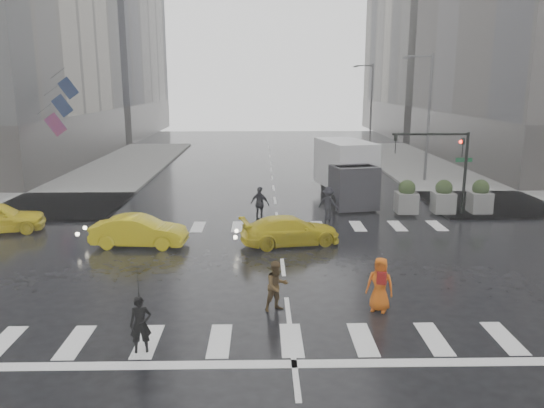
{
  "coord_description": "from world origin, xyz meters",
  "views": [
    {
      "loc": [
        -0.81,
        -19.55,
        7.01
      ],
      "look_at": [
        -0.38,
        2.0,
        2.07
      ],
      "focal_mm": 35.0,
      "sensor_mm": 36.0,
      "label": 1
    }
  ],
  "objects_px": {
    "pedestrian_brown": "(277,286)",
    "box_truck": "(347,170)",
    "traffic_signal_pole": "(448,157)",
    "pedestrian_orange": "(380,284)",
    "taxi_mid": "(139,231)"
  },
  "relations": [
    {
      "from": "taxi_mid",
      "to": "box_truck",
      "type": "bearing_deg",
      "value": -45.0
    },
    {
      "from": "traffic_signal_pole",
      "to": "box_truck",
      "type": "relative_size",
      "value": 0.67
    },
    {
      "from": "taxi_mid",
      "to": "box_truck",
      "type": "relative_size",
      "value": 0.61
    },
    {
      "from": "pedestrian_orange",
      "to": "taxi_mid",
      "type": "bearing_deg",
      "value": 166.91
    },
    {
      "from": "traffic_signal_pole",
      "to": "pedestrian_orange",
      "type": "distance_m",
      "value": 13.75
    },
    {
      "from": "traffic_signal_pole",
      "to": "pedestrian_orange",
      "type": "height_order",
      "value": "traffic_signal_pole"
    },
    {
      "from": "pedestrian_brown",
      "to": "box_truck",
      "type": "bearing_deg",
      "value": 45.73
    },
    {
      "from": "box_truck",
      "to": "pedestrian_orange",
      "type": "bearing_deg",
      "value": -107.62
    },
    {
      "from": "box_truck",
      "to": "taxi_mid",
      "type": "bearing_deg",
      "value": -151.75
    },
    {
      "from": "box_truck",
      "to": "traffic_signal_pole",
      "type": "bearing_deg",
      "value": -52.17
    },
    {
      "from": "pedestrian_orange",
      "to": "taxi_mid",
      "type": "height_order",
      "value": "pedestrian_orange"
    },
    {
      "from": "taxi_mid",
      "to": "pedestrian_brown",
      "type": "bearing_deg",
      "value": -135.24
    },
    {
      "from": "pedestrian_orange",
      "to": "box_truck",
      "type": "distance_m",
      "value": 16.06
    },
    {
      "from": "pedestrian_brown",
      "to": "taxi_mid",
      "type": "relative_size",
      "value": 0.39
    },
    {
      "from": "traffic_signal_pole",
      "to": "box_truck",
      "type": "height_order",
      "value": "traffic_signal_pole"
    }
  ]
}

